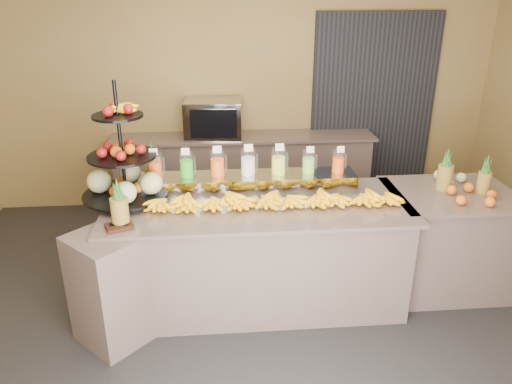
{
  "coord_description": "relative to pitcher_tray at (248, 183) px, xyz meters",
  "views": [
    {
      "loc": [
        -0.33,
        -3.4,
        2.61
      ],
      "look_at": [
        -0.01,
        0.3,
        1.04
      ],
      "focal_mm": 35.0,
      "sensor_mm": 36.0,
      "label": 1
    }
  ],
  "objects": [
    {
      "name": "oven_warmer",
      "position": [
        -0.28,
        1.67,
        0.14
      ],
      "size": [
        0.68,
        0.5,
        0.43
      ],
      "primitive_type": "cube",
      "rotation": [
        0.0,
        0.0,
        -0.08
      ],
      "color": "gray",
      "rests_on": "back_ledge"
    },
    {
      "name": "juice_pitcher_green",
      "position": [
        -0.52,
        -0.0,
        0.17
      ],
      "size": [
        0.12,
        0.12,
        0.28
      ],
      "color": "silver",
      "rests_on": "pitcher_tray"
    },
    {
      "name": "buffet_counter",
      "position": [
        -0.06,
        -0.32,
        -0.54
      ],
      "size": [
        2.75,
        1.25,
        0.93
      ],
      "color": "gray",
      "rests_on": "ground"
    },
    {
      "name": "juice_pitcher_orange_a",
      "position": [
        -0.78,
        -0.0,
        0.17
      ],
      "size": [
        0.12,
        0.12,
        0.28
      ],
      "color": "silver",
      "rests_on": "pitcher_tray"
    },
    {
      "name": "pitcher_tray",
      "position": [
        0.0,
        0.0,
        0.0
      ],
      "size": [
        1.85,
        0.3,
        0.15
      ],
      "primitive_type": "cube",
      "color": "gray",
      "rests_on": "buffet_counter"
    },
    {
      "name": "condiment_caddy",
      "position": [
        -1.0,
        -0.63,
        -0.06
      ],
      "size": [
        0.23,
        0.21,
        0.03
      ],
      "primitive_type": "cube",
      "rotation": [
        0.0,
        0.0,
        0.38
      ],
      "color": "black",
      "rests_on": "buffet_counter"
    },
    {
      "name": "back_ledge",
      "position": [
        0.06,
        1.67,
        -0.54
      ],
      "size": [
        3.1,
        0.55,
        0.93
      ],
      "color": "gray",
      "rests_on": "ground"
    },
    {
      "name": "right_counter",
      "position": [
        1.76,
        -0.18,
        -0.54
      ],
      "size": [
        1.08,
        0.88,
        0.93
      ],
      "color": "gray",
      "rests_on": "ground"
    },
    {
      "name": "juice_pitcher_orange_c",
      "position": [
        0.78,
        -0.0,
        0.16
      ],
      "size": [
        0.11,
        0.11,
        0.26
      ],
      "color": "silver",
      "rests_on": "pitcher_tray"
    },
    {
      "name": "pineapple_left_a",
      "position": [
        -0.99,
        -0.58,
        0.06
      ],
      "size": [
        0.13,
        0.13,
        0.38
      ],
      "rotation": [
        0.0,
        0.0,
        0.01
      ],
      "color": "brown",
      "rests_on": "buffet_counter"
    },
    {
      "name": "juice_pitcher_milk",
      "position": [
        -0.0,
        -0.0,
        0.18
      ],
      "size": [
        0.13,
        0.13,
        0.3
      ],
      "color": "silver",
      "rests_on": "pitcher_tray"
    },
    {
      "name": "banana_heap",
      "position": [
        0.2,
        -0.31,
        -0.0
      ],
      "size": [
        2.09,
        0.19,
        0.17
      ],
      "color": "yellow",
      "rests_on": "buffet_counter"
    },
    {
      "name": "juice_pitcher_lemon",
      "position": [
        0.26,
        -0.0,
        0.18
      ],
      "size": [
        0.12,
        0.13,
        0.3
      ],
      "color": "silver",
      "rests_on": "pitcher_tray"
    },
    {
      "name": "fruit_stand",
      "position": [
        -0.97,
        -0.11,
        0.17
      ],
      "size": [
        0.74,
        0.74,
        0.99
      ],
      "rotation": [
        0.0,
        0.0,
        -0.05
      ],
      "color": "black",
      "rests_on": "buffet_counter"
    },
    {
      "name": "pineapple_left_b",
      "position": [
        -0.82,
        0.13,
        0.09
      ],
      "size": [
        0.15,
        0.15,
        0.43
      ],
      "rotation": [
        0.0,
        0.0,
        0.31
      ],
      "color": "brown",
      "rests_on": "buffet_counter"
    },
    {
      "name": "ground",
      "position": [
        0.06,
        -0.58,
        -1.01
      ],
      "size": [
        6.0,
        6.0,
        0.0
      ],
      "primitive_type": "plane",
      "color": "black",
      "rests_on": "ground"
    },
    {
      "name": "juice_pitcher_lime",
      "position": [
        0.52,
        -0.0,
        0.16
      ],
      "size": [
        0.11,
        0.11,
        0.26
      ],
      "color": "silver",
      "rests_on": "pitcher_tray"
    },
    {
      "name": "juice_pitcher_orange_b",
      "position": [
        -0.26,
        -0.0,
        0.17
      ],
      "size": [
        0.12,
        0.13,
        0.29
      ],
      "color": "silver",
      "rests_on": "pitcher_tray"
    },
    {
      "name": "room_envelope",
      "position": [
        0.24,
        0.21,
        0.87
      ],
      "size": [
        6.04,
        5.02,
        2.82
      ],
      "color": "olive",
      "rests_on": "ground"
    },
    {
      "name": "right_fruit_pile",
      "position": [
        1.83,
        -0.25,
        -0.0
      ],
      "size": [
        0.43,
        0.41,
        0.22
      ],
      "color": "brown",
      "rests_on": "right_counter"
    }
  ]
}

